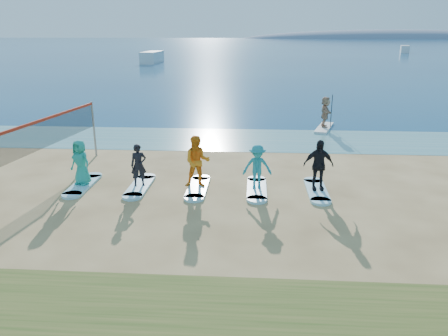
# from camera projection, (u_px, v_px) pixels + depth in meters

# --- Properties ---
(ground) EXTENTS (600.00, 600.00, 0.00)m
(ground) POSITION_uv_depth(u_px,v_px,m) (220.00, 223.00, 13.14)
(ground) COLOR tan
(ground) RESTS_ON ground
(shallow_water) EXTENTS (600.00, 600.00, 0.00)m
(shallow_water) POSITION_uv_depth(u_px,v_px,m) (235.00, 139.00, 23.12)
(shallow_water) COLOR teal
(shallow_water) RESTS_ON ground
(ocean) EXTENTS (600.00, 600.00, 0.00)m
(ocean) POSITION_uv_depth(u_px,v_px,m) (252.00, 45.00, 165.29)
(ocean) COLOR navy
(ocean) RESTS_ON ground
(island_ridge) EXTENTS (220.00, 56.00, 18.00)m
(island_ridge) POSITION_uv_depth(u_px,v_px,m) (395.00, 38.00, 292.30)
(island_ridge) COLOR slate
(island_ridge) RESTS_ON ground
(volleyball_net) EXTENTS (1.20, 9.02, 2.50)m
(volleyball_net) POSITION_uv_depth(u_px,v_px,m) (32.00, 138.00, 15.34)
(volleyball_net) COLOR gray
(volleyball_net) RESTS_ON ground
(paddleboard) EXTENTS (1.55, 3.07, 0.12)m
(paddleboard) POSITION_uv_depth(u_px,v_px,m) (324.00, 128.00, 25.61)
(paddleboard) COLOR silver
(paddleboard) RESTS_ON ground
(paddleboarder) EXTENTS (0.61, 1.66, 1.76)m
(paddleboarder) POSITION_uv_depth(u_px,v_px,m) (325.00, 112.00, 25.32)
(paddleboarder) COLOR tan
(paddleboarder) RESTS_ON paddleboard
(boat_offshore_a) EXTENTS (2.75, 7.56, 1.95)m
(boat_offshore_a) POSITION_uv_depth(u_px,v_px,m) (152.00, 63.00, 76.44)
(boat_offshore_a) COLOR silver
(boat_offshore_a) RESTS_ON ground
(boat_offshore_b) EXTENTS (3.38, 6.14, 1.76)m
(boat_offshore_b) POSITION_uv_depth(u_px,v_px,m) (404.00, 53.00, 110.94)
(boat_offshore_b) COLOR silver
(boat_offshore_b) RESTS_ON ground
(surfboard_0) EXTENTS (0.70, 2.20, 0.09)m
(surfboard_0) POSITION_uv_depth(u_px,v_px,m) (83.00, 185.00, 16.21)
(surfboard_0) COLOR #99DBEE
(surfboard_0) RESTS_ON ground
(student_0) EXTENTS (0.96, 0.81, 1.67)m
(student_0) POSITION_uv_depth(u_px,v_px,m) (81.00, 162.00, 15.95)
(student_0) COLOR teal
(student_0) RESTS_ON surfboard_0
(surfboard_1) EXTENTS (0.70, 2.20, 0.09)m
(surfboard_1) POSITION_uv_depth(u_px,v_px,m) (140.00, 186.00, 16.08)
(surfboard_1) COLOR #99DBEE
(surfboard_1) RESTS_ON ground
(student_1) EXTENTS (0.65, 0.53, 1.54)m
(student_1) POSITION_uv_depth(u_px,v_px,m) (139.00, 165.00, 15.83)
(student_1) COLOR black
(student_1) RESTS_ON surfboard_1
(surfboard_2) EXTENTS (0.70, 2.20, 0.09)m
(surfboard_2) POSITION_uv_depth(u_px,v_px,m) (198.00, 188.00, 15.94)
(surfboard_2) COLOR #99DBEE
(surfboard_2) RESTS_ON ground
(student_2) EXTENTS (0.99, 0.80, 1.90)m
(student_2) POSITION_uv_depth(u_px,v_px,m) (197.00, 162.00, 15.64)
(student_2) COLOR orange
(student_2) RESTS_ON surfboard_2
(surfboard_3) EXTENTS (0.70, 2.20, 0.09)m
(surfboard_3) POSITION_uv_depth(u_px,v_px,m) (257.00, 189.00, 15.80)
(surfboard_3) COLOR #99DBEE
(surfboard_3) RESTS_ON ground
(student_3) EXTENTS (1.07, 0.66, 1.60)m
(student_3) POSITION_uv_depth(u_px,v_px,m) (257.00, 167.00, 15.54)
(student_3) COLOR teal
(student_3) RESTS_ON surfboard_3
(surfboard_4) EXTENTS (0.70, 2.20, 0.09)m
(surfboard_4) POSITION_uv_depth(u_px,v_px,m) (317.00, 190.00, 15.66)
(surfboard_4) COLOR #99DBEE
(surfboard_4) RESTS_ON ground
(student_4) EXTENTS (1.10, 0.54, 1.82)m
(student_4) POSITION_uv_depth(u_px,v_px,m) (318.00, 165.00, 15.37)
(student_4) COLOR black
(student_4) RESTS_ON surfboard_4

